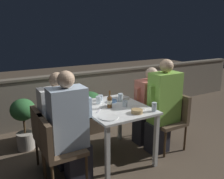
% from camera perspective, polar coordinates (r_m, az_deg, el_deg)
% --- Properties ---
extents(ground_plane, '(16.00, 16.00, 0.00)m').
position_cam_1_polar(ground_plane, '(3.48, 0.63, -16.01)').
color(ground_plane, brown).
extents(parapet_wall, '(9.00, 0.18, 0.93)m').
position_cam_1_polar(parapet_wall, '(4.71, -9.75, -1.67)').
color(parapet_wall, gray).
rests_on(parapet_wall, ground_plane).
extents(dining_table, '(0.81, 0.99, 0.76)m').
position_cam_1_polar(dining_table, '(3.20, 0.66, -5.89)').
color(dining_table, white).
rests_on(dining_table, ground_plane).
extents(planter_hedge, '(1.07, 0.47, 0.71)m').
position_cam_1_polar(planter_hedge, '(4.06, -9.13, -5.43)').
color(planter_hedge, brown).
rests_on(planter_hedge, ground_plane).
extents(chair_left_near, '(0.46, 0.45, 0.83)m').
position_cam_1_polar(chair_left_near, '(2.80, -13.53, -12.87)').
color(chair_left_near, brown).
rests_on(chair_left_near, ground_plane).
extents(person_blue_shirt, '(0.49, 0.26, 1.33)m').
position_cam_1_polar(person_blue_shirt, '(2.78, -9.88, -9.07)').
color(person_blue_shirt, '#282833').
rests_on(person_blue_shirt, ground_plane).
extents(chair_left_far, '(0.46, 0.45, 0.83)m').
position_cam_1_polar(chair_left_far, '(3.08, -15.37, -10.29)').
color(chair_left_far, brown).
rests_on(chair_left_far, ground_plane).
extents(person_white_polo, '(0.51, 0.26, 1.26)m').
position_cam_1_polar(person_white_polo, '(3.08, -11.99, -7.54)').
color(person_white_polo, '#282833').
rests_on(person_white_polo, ground_plane).
extents(chair_right_near, '(0.46, 0.45, 0.83)m').
position_cam_1_polar(chair_right_near, '(3.67, 14.20, -6.11)').
color(chair_right_near, brown).
rests_on(chair_right_near, ground_plane).
extents(person_green_blouse, '(0.50, 0.26, 1.36)m').
position_cam_1_polar(person_green_blouse, '(3.48, 12.09, -3.99)').
color(person_green_blouse, '#282833').
rests_on(person_green_blouse, ground_plane).
extents(chair_right_far, '(0.46, 0.45, 0.83)m').
position_cam_1_polar(chair_right_far, '(3.89, 11.03, -4.68)').
color(chair_right_far, brown).
rests_on(chair_right_far, ground_plane).
extents(person_coral_top, '(0.51, 0.26, 1.20)m').
position_cam_1_polar(person_coral_top, '(3.74, 8.79, -3.88)').
color(person_coral_top, '#282833').
rests_on(person_coral_top, ground_plane).
extents(beer_bottle, '(0.06, 0.06, 0.23)m').
position_cam_1_polar(beer_bottle, '(3.10, -0.55, -2.86)').
color(beer_bottle, brown).
rests_on(beer_bottle, dining_table).
extents(plate_0, '(0.20, 0.20, 0.01)m').
position_cam_1_polar(plate_0, '(3.13, 6.30, -4.37)').
color(plate_0, silver).
rests_on(plate_0, dining_table).
extents(plate_1, '(0.24, 0.24, 0.01)m').
position_cam_1_polar(plate_1, '(2.80, -0.79, -6.65)').
color(plate_1, white).
rests_on(plate_1, dining_table).
extents(bowl_0, '(0.13, 0.13, 0.03)m').
position_cam_1_polar(bowl_0, '(3.35, 0.04, -2.73)').
color(bowl_0, '#4C709E').
rests_on(bowl_0, dining_table).
extents(bowl_1, '(0.14, 0.14, 0.04)m').
position_cam_1_polar(bowl_1, '(3.48, 3.04, -1.99)').
color(bowl_1, beige).
rests_on(bowl_1, dining_table).
extents(bowl_2, '(0.14, 0.14, 0.05)m').
position_cam_1_polar(bowl_2, '(2.94, 6.03, -5.17)').
color(bowl_2, tan).
rests_on(bowl_2, dining_table).
extents(glass_cup_0, '(0.07, 0.07, 0.11)m').
position_cam_1_polar(glass_cup_0, '(3.28, -3.29, -2.52)').
color(glass_cup_0, silver).
rests_on(glass_cup_0, dining_table).
extents(glass_cup_1, '(0.07, 0.07, 0.08)m').
position_cam_1_polar(glass_cup_1, '(3.43, -2.79, -1.98)').
color(glass_cup_1, silver).
rests_on(glass_cup_1, dining_table).
extents(glass_cup_2, '(0.06, 0.06, 0.08)m').
position_cam_1_polar(glass_cup_2, '(3.16, 3.16, -3.45)').
color(glass_cup_2, silver).
rests_on(glass_cup_2, dining_table).
extents(glass_cup_3, '(0.06, 0.06, 0.12)m').
position_cam_1_polar(glass_cup_3, '(3.02, 10.10, -4.16)').
color(glass_cup_3, silver).
rests_on(glass_cup_3, dining_table).
extents(glass_cup_4, '(0.07, 0.07, 0.12)m').
position_cam_1_polar(glass_cup_4, '(3.37, 2.05, -1.94)').
color(glass_cup_4, silver).
rests_on(glass_cup_4, dining_table).
extents(fork_0, '(0.14, 0.13, 0.01)m').
position_cam_1_polar(fork_0, '(3.01, -3.17, -5.08)').
color(fork_0, silver).
rests_on(fork_0, dining_table).
extents(potted_plant, '(0.36, 0.36, 0.78)m').
position_cam_1_polar(potted_plant, '(3.74, -20.48, -6.60)').
color(potted_plant, '#B2A899').
rests_on(potted_plant, ground_plane).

